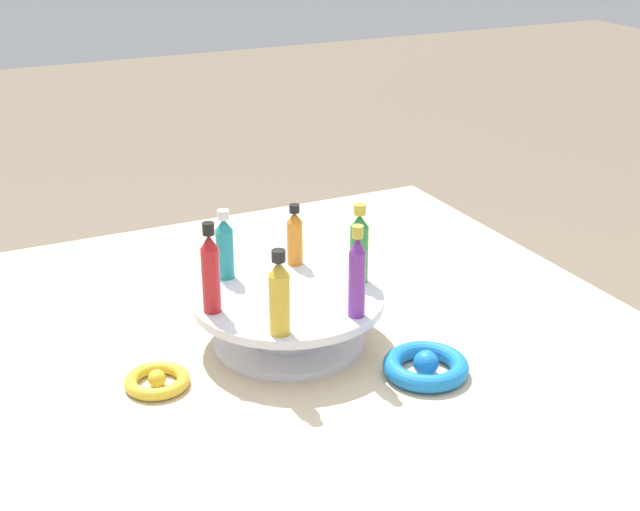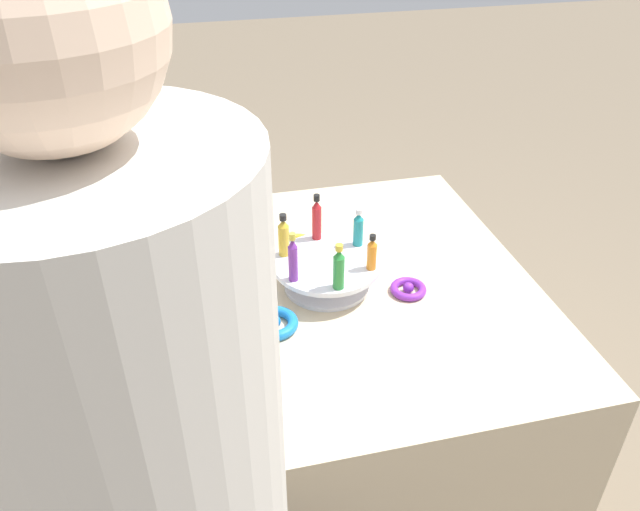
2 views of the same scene
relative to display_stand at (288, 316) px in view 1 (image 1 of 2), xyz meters
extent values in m
cylinder|color=silver|center=(0.00, 0.00, -0.04)|extent=(0.21, 0.21, 0.01)
cylinder|color=silver|center=(0.00, 0.00, -0.01)|extent=(0.11, 0.11, 0.05)
cylinder|color=silver|center=(0.00, 0.00, 0.02)|extent=(0.26, 0.26, 0.01)
cylinder|color=teal|center=(0.06, -0.09, 0.07)|extent=(0.02, 0.02, 0.07)
cone|color=teal|center=(0.06, -0.09, 0.11)|extent=(0.02, 0.02, 0.02)
cylinder|color=silver|center=(0.06, -0.09, 0.13)|extent=(0.02, 0.02, 0.01)
cylinder|color=#B21E23|center=(0.11, 0.00, 0.08)|extent=(0.02, 0.02, 0.09)
cone|color=#B21E23|center=(0.11, 0.00, 0.13)|extent=(0.02, 0.02, 0.02)
cylinder|color=black|center=(0.11, 0.00, 0.15)|extent=(0.02, 0.02, 0.02)
cylinder|color=gold|center=(0.05, 0.09, 0.07)|extent=(0.03, 0.03, 0.08)
cone|color=gold|center=(0.05, 0.09, 0.12)|extent=(0.03, 0.03, 0.02)
cylinder|color=black|center=(0.05, 0.09, 0.14)|extent=(0.02, 0.02, 0.01)
cylinder|color=#702D93|center=(-0.06, 0.09, 0.08)|extent=(0.02, 0.02, 0.09)
cone|color=#702D93|center=(-0.06, 0.09, 0.13)|extent=(0.02, 0.02, 0.02)
cylinder|color=gold|center=(-0.06, 0.09, 0.15)|extent=(0.01, 0.01, 0.02)
cylinder|color=#288438|center=(-0.11, 0.00, 0.07)|extent=(0.03, 0.03, 0.08)
cone|color=#288438|center=(-0.11, 0.00, 0.12)|extent=(0.02, 0.02, 0.02)
cylinder|color=gold|center=(-0.11, 0.00, 0.14)|extent=(0.02, 0.02, 0.01)
cylinder|color=orange|center=(-0.05, -0.09, 0.06)|extent=(0.02, 0.02, 0.07)
cone|color=orange|center=(-0.05, -0.09, 0.10)|extent=(0.02, 0.02, 0.01)
cylinder|color=black|center=(-0.05, -0.09, 0.12)|extent=(0.01, 0.01, 0.01)
torus|color=blue|center=(-0.13, 0.15, -0.03)|extent=(0.11, 0.11, 0.02)
sphere|color=blue|center=(-0.13, 0.15, -0.03)|extent=(0.03, 0.03, 0.03)
torus|color=purple|center=(-0.07, -0.19, -0.03)|extent=(0.09, 0.09, 0.02)
sphere|color=purple|center=(-0.07, -0.19, -0.03)|extent=(0.03, 0.03, 0.03)
torus|color=gold|center=(0.20, 0.03, -0.03)|extent=(0.08, 0.08, 0.02)
sphere|color=gold|center=(0.20, 0.03, -0.03)|extent=(0.02, 0.02, 0.02)
camera|label=1|loc=(0.43, 1.00, 0.55)|focal=50.00mm
camera|label=2|loc=(-1.20, 0.30, 0.87)|focal=35.00mm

